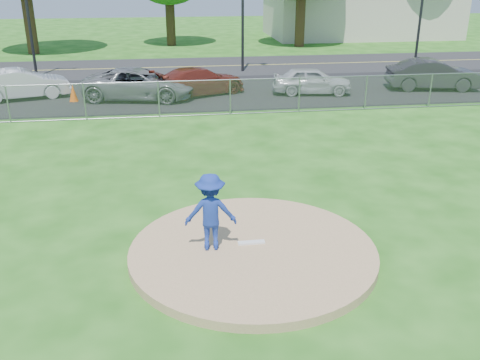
# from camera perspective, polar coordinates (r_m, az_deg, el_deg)

# --- Properties ---
(ground) EXTENTS (120.00, 120.00, 0.00)m
(ground) POSITION_cam_1_polar(r_m,az_deg,el_deg) (21.06, -3.08, 5.51)
(ground) COLOR #1C5913
(ground) RESTS_ON ground
(pitchers_mound) EXTENTS (5.40, 5.40, 0.20)m
(pitchers_mound) POSITION_cam_1_polar(r_m,az_deg,el_deg) (11.81, 1.38, -7.65)
(pitchers_mound) COLOR tan
(pitchers_mound) RESTS_ON ground
(pitching_rubber) EXTENTS (0.60, 0.15, 0.04)m
(pitching_rubber) POSITION_cam_1_polar(r_m,az_deg,el_deg) (11.93, 1.23, -6.68)
(pitching_rubber) COLOR white
(pitching_rubber) RESTS_ON pitchers_mound
(chain_link_fence) EXTENTS (40.00, 0.06, 1.50)m
(chain_link_fence) POSITION_cam_1_polar(r_m,az_deg,el_deg) (22.79, -3.58, 8.72)
(chain_link_fence) COLOR gray
(chain_link_fence) RESTS_ON ground
(parking_lot) EXTENTS (50.00, 8.00, 0.01)m
(parking_lot) POSITION_cam_1_polar(r_m,az_deg,el_deg) (27.34, -4.34, 9.31)
(parking_lot) COLOR black
(parking_lot) RESTS_ON ground
(street) EXTENTS (60.00, 7.00, 0.01)m
(street) POSITION_cam_1_polar(r_m,az_deg,el_deg) (34.69, -5.24, 11.96)
(street) COLOR #242426
(street) RESTS_ON ground
(commercial_building) EXTENTS (16.40, 9.40, 4.30)m
(commercial_building) POSITION_cam_1_polar(r_m,az_deg,el_deg) (51.43, 12.67, 17.17)
(commercial_building) COLOR #BDB3A1
(commercial_building) RESTS_ON ground
(traffic_signal_left) EXTENTS (1.28, 0.20, 5.60)m
(traffic_signal_left) POSITION_cam_1_polar(r_m,az_deg,el_deg) (32.99, -21.24, 16.02)
(traffic_signal_left) COLOR black
(traffic_signal_left) RESTS_ON ground
(traffic_signal_right) EXTENTS (1.28, 0.20, 5.60)m
(traffic_signal_right) POSITION_cam_1_polar(r_m,az_deg,el_deg) (35.97, 19.11, 16.66)
(traffic_signal_right) COLOR black
(traffic_signal_right) RESTS_ON ground
(pitcher) EXTENTS (1.15, 0.71, 1.72)m
(pitcher) POSITION_cam_1_polar(r_m,az_deg,el_deg) (11.39, -3.16, -3.42)
(pitcher) COLOR navy
(pitcher) RESTS_ON pitchers_mound
(traffic_cone) EXTENTS (0.40, 0.40, 0.78)m
(traffic_cone) POSITION_cam_1_polar(r_m,az_deg,el_deg) (26.49, -17.37, 8.86)
(traffic_cone) COLOR #F2600C
(traffic_cone) RESTS_ON parking_lot
(parked_car_white) EXTENTS (4.55, 2.73, 1.42)m
(parked_car_white) POSITION_cam_1_polar(r_m,az_deg,el_deg) (27.76, -22.21, 9.47)
(parked_car_white) COLOR silver
(parked_car_white) RESTS_ON parking_lot
(parked_car_gray) EXTENTS (5.59, 3.35, 1.45)m
(parked_car_gray) POSITION_cam_1_polar(r_m,az_deg,el_deg) (26.13, -10.75, 10.05)
(parked_car_gray) COLOR slate
(parked_car_gray) RESTS_ON parking_lot
(parked_car_darkred) EXTENTS (5.00, 3.65, 1.35)m
(parked_car_darkred) POSITION_cam_1_polar(r_m,az_deg,el_deg) (26.68, -4.34, 10.49)
(parked_car_darkred) COLOR maroon
(parked_car_darkred) RESTS_ON parking_lot
(parked_car_pearl) EXTENTS (4.06, 2.10, 1.32)m
(parked_car_pearl) POSITION_cam_1_polar(r_m,az_deg,el_deg) (27.05, 7.68, 10.48)
(parked_car_pearl) COLOR #BABBBE
(parked_car_pearl) RESTS_ON parking_lot
(parked_car_charcoal) EXTENTS (4.80, 2.37, 1.51)m
(parked_car_charcoal) POSITION_cam_1_polar(r_m,az_deg,el_deg) (29.53, 19.90, 10.54)
(parked_car_charcoal) COLOR #28282B
(parked_car_charcoal) RESTS_ON parking_lot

